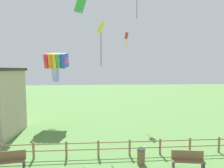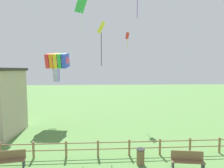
{
  "view_description": "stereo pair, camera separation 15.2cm",
  "coord_description": "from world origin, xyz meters",
  "views": [
    {
      "loc": [
        -0.89,
        -3.92,
        5.64
      ],
      "look_at": [
        0.0,
        9.01,
        4.56
      ],
      "focal_mm": 28.0,
      "sensor_mm": 36.0,
      "label": 1
    },
    {
      "loc": [
        -0.74,
        -3.93,
        5.64
      ],
      "look_at": [
        0.0,
        9.01,
        4.56
      ],
      "focal_mm": 28.0,
      "sensor_mm": 36.0,
      "label": 2
    }
  ],
  "objects": [
    {
      "name": "kite_yellow_diamond",
      "position": [
        -0.79,
        10.98,
        8.54
      ],
      "size": [
        0.72,
        0.85,
        3.62
      ],
      "color": "yellow"
    },
    {
      "name": "trash_bin",
      "position": [
        1.52,
        5.93,
        0.48
      ],
      "size": [
        0.5,
        0.5,
        0.95
      ],
      "color": "brown",
      "rests_on": "ground_plane"
    },
    {
      "name": "kite_rainbow_parafoil",
      "position": [
        -5.79,
        16.37,
        6.64
      ],
      "size": [
        3.0,
        2.15,
        3.31
      ],
      "color": "#E54C8C"
    },
    {
      "name": "wooden_fence",
      "position": [
        -0.0,
        7.01,
        0.62
      ],
      "size": [
        18.52,
        0.14,
        1.09
      ],
      "color": "olive",
      "rests_on": "ground_plane"
    },
    {
      "name": "kite_red_diamond",
      "position": [
        2.38,
        17.71,
        9.5
      ],
      "size": [
        0.55,
        0.56,
        2.08
      ],
      "color": "red"
    },
    {
      "name": "kite_green_diamond",
      "position": [
        -2.72,
        13.28,
        11.35
      ],
      "size": [
        1.21,
        1.2,
        3.47
      ],
      "color": "green"
    },
    {
      "name": "park_bench_by_building",
      "position": [
        -6.09,
        5.94,
        0.53
      ],
      "size": [
        1.84,
        0.67,
        1.01
      ],
      "color": "brown",
      "rests_on": "ground_plane"
    },
    {
      "name": "park_bench_near_fence",
      "position": [
        4.08,
        5.32,
        0.53
      ],
      "size": [
        1.84,
        0.66,
        1.01
      ],
      "color": "brown",
      "rests_on": "ground_plane"
    }
  ]
}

